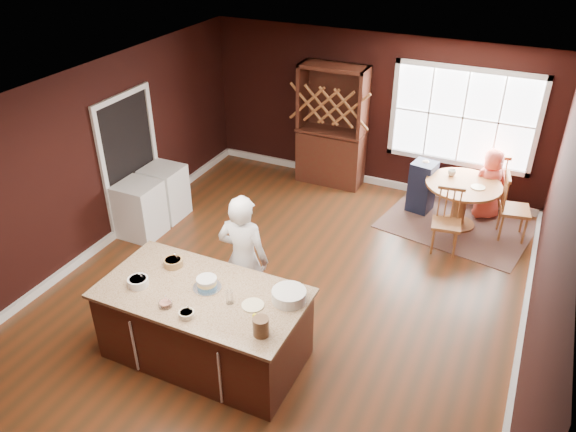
{
  "coord_description": "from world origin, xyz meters",
  "views": [
    {
      "loc": [
        2.57,
        -5.52,
        4.74
      ],
      "look_at": [
        -0.06,
        0.13,
        1.05
      ],
      "focal_mm": 35.0,
      "sensor_mm": 36.0,
      "label": 1
    }
  ],
  "objects_px": {
    "kitchen_island": "(205,325)",
    "toddler": "(422,162)",
    "chair_north": "(490,180)",
    "seated_woman": "(489,184)",
    "hutch": "(332,126)",
    "dryer": "(165,192)",
    "chair_east": "(516,207)",
    "high_chair": "(422,186)",
    "washer": "(140,210)",
    "baker": "(244,259)",
    "dining_table": "(462,196)",
    "layer_cake": "(207,283)",
    "chair_south": "(447,222)"
  },
  "relations": [
    {
      "from": "layer_cake",
      "to": "dryer",
      "type": "relative_size",
      "value": 0.36
    },
    {
      "from": "kitchen_island",
      "to": "chair_north",
      "type": "distance_m",
      "value": 5.52
    },
    {
      "from": "dining_table",
      "to": "dryer",
      "type": "xyz_separation_m",
      "value": [
        -4.42,
        -1.72,
        -0.1
      ]
    },
    {
      "from": "chair_north",
      "to": "chair_east",
      "type": "bearing_deg",
      "value": 102.86
    },
    {
      "from": "kitchen_island",
      "to": "dining_table",
      "type": "bearing_deg",
      "value": 63.32
    },
    {
      "from": "toddler",
      "to": "seated_woman",
      "type": "bearing_deg",
      "value": 6.09
    },
    {
      "from": "chair_north",
      "to": "hutch",
      "type": "relative_size",
      "value": 0.49
    },
    {
      "from": "baker",
      "to": "dryer",
      "type": "relative_size",
      "value": 1.99
    },
    {
      "from": "hutch",
      "to": "washer",
      "type": "distance_m",
      "value": 3.61
    },
    {
      "from": "seated_woman",
      "to": "washer",
      "type": "distance_m",
      "value": 5.54
    },
    {
      "from": "baker",
      "to": "chair_south",
      "type": "distance_m",
      "value": 3.25
    },
    {
      "from": "chair_east",
      "to": "dining_table",
      "type": "bearing_deg",
      "value": 78.24
    },
    {
      "from": "layer_cake",
      "to": "chair_south",
      "type": "xyz_separation_m",
      "value": [
        2.02,
        3.27,
        -0.49
      ]
    },
    {
      "from": "chair_east",
      "to": "chair_south",
      "type": "bearing_deg",
      "value": 122.23
    },
    {
      "from": "dining_table",
      "to": "seated_woman",
      "type": "relative_size",
      "value": 0.98
    },
    {
      "from": "kitchen_island",
      "to": "chair_east",
      "type": "height_order",
      "value": "chair_east"
    },
    {
      "from": "high_chair",
      "to": "layer_cake",
      "type": "bearing_deg",
      "value": -97.99
    },
    {
      "from": "baker",
      "to": "hutch",
      "type": "height_order",
      "value": "hutch"
    },
    {
      "from": "kitchen_island",
      "to": "toddler",
      "type": "distance_m",
      "value": 4.74
    },
    {
      "from": "baker",
      "to": "hutch",
      "type": "distance_m",
      "value": 3.99
    },
    {
      "from": "toddler",
      "to": "dryer",
      "type": "xyz_separation_m",
      "value": [
        -3.67,
        -2.07,
        -0.38
      ]
    },
    {
      "from": "dining_table",
      "to": "baker",
      "type": "height_order",
      "value": "baker"
    },
    {
      "from": "chair_north",
      "to": "hutch",
      "type": "height_order",
      "value": "hutch"
    },
    {
      "from": "layer_cake",
      "to": "chair_south",
      "type": "height_order",
      "value": "layer_cake"
    },
    {
      "from": "dining_table",
      "to": "hutch",
      "type": "distance_m",
      "value": 2.56
    },
    {
      "from": "high_chair",
      "to": "washer",
      "type": "distance_m",
      "value": 4.55
    },
    {
      "from": "dining_table",
      "to": "chair_south",
      "type": "relative_size",
      "value": 1.18
    },
    {
      "from": "chair_east",
      "to": "high_chair",
      "type": "xyz_separation_m",
      "value": [
        -1.48,
        0.25,
        -0.08
      ]
    },
    {
      "from": "kitchen_island",
      "to": "layer_cake",
      "type": "bearing_deg",
      "value": 76.92
    },
    {
      "from": "high_chair",
      "to": "washer",
      "type": "bearing_deg",
      "value": -135.28
    },
    {
      "from": "hutch",
      "to": "dryer",
      "type": "bearing_deg",
      "value": -130.81
    },
    {
      "from": "dining_table",
      "to": "high_chair",
      "type": "relative_size",
      "value": 1.28
    },
    {
      "from": "chair_south",
      "to": "high_chair",
      "type": "relative_size",
      "value": 1.09
    },
    {
      "from": "chair_north",
      "to": "washer",
      "type": "distance_m",
      "value": 5.69
    },
    {
      "from": "kitchen_island",
      "to": "seated_woman",
      "type": "distance_m",
      "value": 5.25
    },
    {
      "from": "baker",
      "to": "high_chair",
      "type": "xyz_separation_m",
      "value": [
        1.35,
        3.61,
        -0.41
      ]
    },
    {
      "from": "hutch",
      "to": "high_chair",
      "type": "bearing_deg",
      "value": -11.26
    },
    {
      "from": "layer_cake",
      "to": "chair_east",
      "type": "relative_size",
      "value": 0.3
    },
    {
      "from": "chair_north",
      "to": "seated_woman",
      "type": "xyz_separation_m",
      "value": [
        0.02,
        -0.31,
        0.07
      ]
    },
    {
      "from": "chair_south",
      "to": "high_chair",
      "type": "xyz_separation_m",
      "value": [
        -0.61,
        1.05,
        -0.04
      ]
    },
    {
      "from": "high_chair",
      "to": "dryer",
      "type": "xyz_separation_m",
      "value": [
        -3.74,
        -1.95,
        -0.02
      ]
    },
    {
      "from": "chair_north",
      "to": "dryer",
      "type": "height_order",
      "value": "chair_north"
    },
    {
      "from": "washer",
      "to": "baker",
      "type": "bearing_deg",
      "value": -23.09
    },
    {
      "from": "layer_cake",
      "to": "high_chair",
      "type": "relative_size",
      "value": 0.35
    },
    {
      "from": "kitchen_island",
      "to": "washer",
      "type": "bearing_deg",
      "value": 141.85
    },
    {
      "from": "high_chair",
      "to": "washer",
      "type": "xyz_separation_m",
      "value": [
        -3.74,
        -2.59,
        -0.02
      ]
    },
    {
      "from": "high_chair",
      "to": "dryer",
      "type": "relative_size",
      "value": 1.04
    },
    {
      "from": "chair_north",
      "to": "toddler",
      "type": "relative_size",
      "value": 4.03
    },
    {
      "from": "layer_cake",
      "to": "washer",
      "type": "relative_size",
      "value": 0.36
    },
    {
      "from": "chair_north",
      "to": "seated_woman",
      "type": "height_order",
      "value": "seated_woman"
    }
  ]
}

